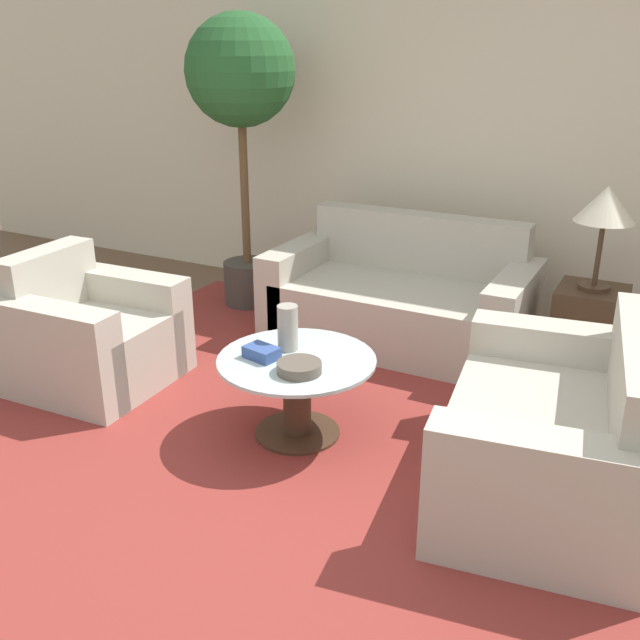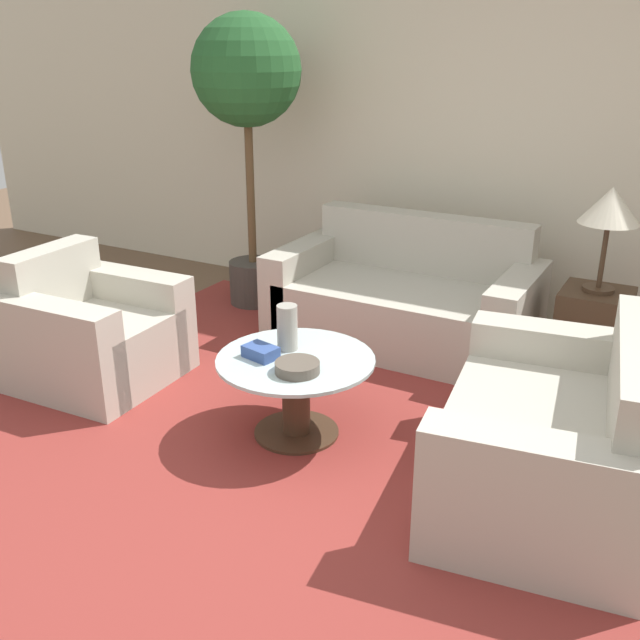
# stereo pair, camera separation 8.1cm
# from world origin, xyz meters

# --- Properties ---
(ground_plane) EXTENTS (14.00, 14.00, 0.00)m
(ground_plane) POSITION_xyz_m (0.00, 0.00, 0.00)
(ground_plane) COLOR brown
(wall_back) EXTENTS (10.00, 0.06, 2.60)m
(wall_back) POSITION_xyz_m (0.00, 2.93, 1.30)
(wall_back) COLOR beige
(wall_back) RESTS_ON ground_plane
(rug) EXTENTS (3.69, 3.74, 0.01)m
(rug) POSITION_xyz_m (-0.09, 0.69, 0.00)
(rug) COLOR maroon
(rug) RESTS_ON ground_plane
(sofa_main) EXTENTS (1.70, 0.88, 0.81)m
(sofa_main) POSITION_xyz_m (-0.10, 2.14, 0.27)
(sofa_main) COLOR #B2AD9E
(sofa_main) RESTS_ON ground_plane
(armchair) EXTENTS (0.85, 0.87, 0.78)m
(armchair) POSITION_xyz_m (-1.50, 0.67, 0.27)
(armchair) COLOR #B2AD9E
(armchair) RESTS_ON ground_plane
(loveseat) EXTENTS (1.02, 1.43, 0.80)m
(loveseat) POSITION_xyz_m (1.19, 0.79, 0.27)
(loveseat) COLOR #B2AD9E
(loveseat) RESTS_ON ground_plane
(coffee_table) EXTENTS (0.80, 0.80, 0.43)m
(coffee_table) POSITION_xyz_m (-0.09, 0.69, 0.28)
(coffee_table) COLOR #422D1E
(coffee_table) RESTS_ON ground_plane
(side_table) EXTENTS (0.39, 0.39, 0.55)m
(side_table) POSITION_xyz_m (1.09, 2.14, 0.27)
(side_table) COLOR #422D1E
(side_table) RESTS_ON ground_plane
(table_lamp) EXTENTS (0.34, 0.34, 0.61)m
(table_lamp) POSITION_xyz_m (1.09, 2.14, 1.03)
(table_lamp) COLOR #422D1E
(table_lamp) RESTS_ON side_table
(potted_plant) EXTENTS (0.77, 0.77, 2.10)m
(potted_plant) POSITION_xyz_m (-1.40, 2.24, 1.57)
(potted_plant) COLOR #3D3833
(potted_plant) RESTS_ON ground_plane
(vase) EXTENTS (0.11, 0.11, 0.24)m
(vase) POSITION_xyz_m (-0.19, 0.77, 0.55)
(vase) COLOR #9E998E
(vase) RESTS_ON coffee_table
(bowl) EXTENTS (0.22, 0.22, 0.05)m
(bowl) POSITION_xyz_m (0.00, 0.56, 0.46)
(bowl) COLOR brown
(bowl) RESTS_ON coffee_table
(book_stack) EXTENTS (0.19, 0.15, 0.06)m
(book_stack) POSITION_xyz_m (-0.25, 0.61, 0.46)
(book_stack) COLOR #334C8C
(book_stack) RESTS_ON coffee_table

